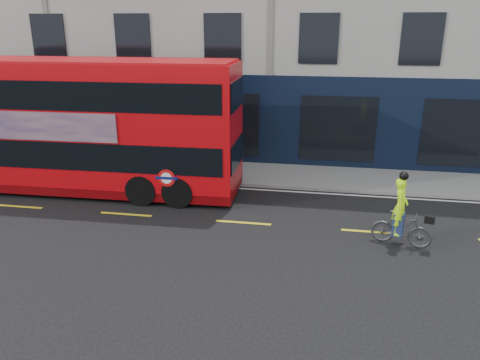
# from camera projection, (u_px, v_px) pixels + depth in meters

# --- Properties ---
(ground) EXTENTS (120.00, 120.00, 0.00)m
(ground) POSITION_uv_depth(u_px,v_px,m) (235.00, 243.00, 13.66)
(ground) COLOR black
(ground) RESTS_ON ground
(pavement) EXTENTS (60.00, 3.00, 0.12)m
(pavement) POSITION_uv_depth(u_px,v_px,m) (263.00, 174.00, 19.71)
(pavement) COLOR gray
(pavement) RESTS_ON ground
(kerb) EXTENTS (60.00, 0.12, 0.13)m
(kerb) POSITION_uv_depth(u_px,v_px,m) (258.00, 185.00, 18.31)
(kerb) COLOR gray
(kerb) RESTS_ON ground
(road_edge_line) EXTENTS (58.00, 0.10, 0.01)m
(road_edge_line) POSITION_uv_depth(u_px,v_px,m) (257.00, 189.00, 18.05)
(road_edge_line) COLOR silver
(road_edge_line) RESTS_ON ground
(lane_dashes) EXTENTS (58.00, 0.12, 0.01)m
(lane_dashes) POSITION_uv_depth(u_px,v_px,m) (243.00, 223.00, 15.06)
(lane_dashes) COLOR yellow
(lane_dashes) RESTS_ON ground
(bus) EXTENTS (12.21, 3.01, 4.90)m
(bus) POSITION_uv_depth(u_px,v_px,m) (77.00, 125.00, 17.33)
(bus) COLOR #C1070D
(bus) RESTS_ON ground
(cyclist) EXTENTS (1.76, 0.90, 2.21)m
(cyclist) POSITION_uv_depth(u_px,v_px,m) (401.00, 221.00, 13.35)
(cyclist) COLOR #3E4043
(cyclist) RESTS_ON ground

